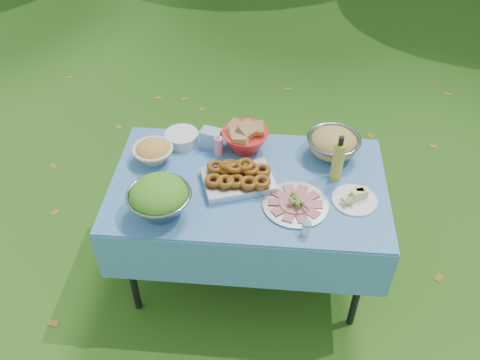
% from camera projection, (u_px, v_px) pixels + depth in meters
% --- Properties ---
extents(ground, '(80.00, 80.00, 0.00)m').
position_uv_depth(ground, '(247.00, 270.00, 3.21)').
color(ground, '#0F3309').
rests_on(ground, ground).
extents(picnic_table, '(1.46, 0.86, 0.76)m').
position_uv_depth(picnic_table, '(248.00, 230.00, 2.95)').
color(picnic_table, '#7BCAED').
rests_on(picnic_table, ground).
extents(salad_bowl, '(0.40, 0.40, 0.20)m').
position_uv_depth(salad_bowl, '(159.00, 198.00, 2.46)').
color(salad_bowl, gray).
rests_on(salad_bowl, picnic_table).
extents(pasta_bowl_white, '(0.29, 0.29, 0.12)m').
position_uv_depth(pasta_bowl_white, '(153.00, 151.00, 2.79)').
color(pasta_bowl_white, white).
rests_on(pasta_bowl_white, picnic_table).
extents(plate_stack, '(0.22, 0.22, 0.06)m').
position_uv_depth(plate_stack, '(182.00, 138.00, 2.93)').
color(plate_stack, white).
rests_on(plate_stack, picnic_table).
extents(wipes_box, '(0.13, 0.11, 0.10)m').
position_uv_depth(wipes_box, '(211.00, 138.00, 2.90)').
color(wipes_box, '#7FB3CA').
rests_on(wipes_box, picnic_table).
extents(sanitizer_bottle, '(0.05, 0.05, 0.14)m').
position_uv_depth(sanitizer_bottle, '(218.00, 144.00, 2.82)').
color(sanitizer_bottle, pink).
rests_on(sanitizer_bottle, picnic_table).
extents(bread_bowl, '(0.35, 0.35, 0.18)m').
position_uv_depth(bread_bowl, '(245.00, 136.00, 2.85)').
color(bread_bowl, red).
rests_on(bread_bowl, picnic_table).
extents(pasta_bowl_steel, '(0.38, 0.38, 0.16)m').
position_uv_depth(pasta_bowl_steel, '(333.00, 143.00, 2.82)').
color(pasta_bowl_steel, gray).
rests_on(pasta_bowl_steel, picnic_table).
extents(fried_tray, '(0.42, 0.36, 0.09)m').
position_uv_depth(fried_tray, '(238.00, 178.00, 2.66)').
color(fried_tray, silver).
rests_on(fried_tray, picnic_table).
extents(charcuterie_platter, '(0.34, 0.34, 0.08)m').
position_uv_depth(charcuterie_platter, '(296.00, 200.00, 2.54)').
color(charcuterie_platter, '#9FA1A5').
rests_on(charcuterie_platter, picnic_table).
extents(oil_bottle, '(0.08, 0.08, 0.28)m').
position_uv_depth(oil_bottle, '(338.00, 158.00, 2.63)').
color(oil_bottle, '#ABA432').
rests_on(oil_bottle, picnic_table).
extents(cheese_plate, '(0.26, 0.26, 0.06)m').
position_uv_depth(cheese_plate, '(355.00, 196.00, 2.57)').
color(cheese_plate, white).
rests_on(cheese_plate, picnic_table).
extents(shaker, '(0.05, 0.05, 0.07)m').
position_uv_depth(shaker, '(306.00, 228.00, 2.41)').
color(shaker, silver).
rests_on(shaker, picnic_table).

